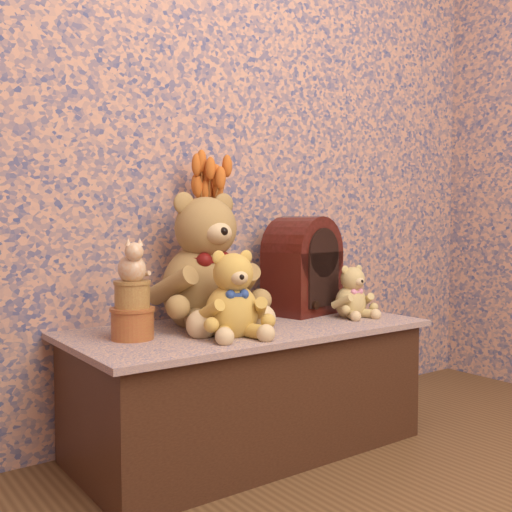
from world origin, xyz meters
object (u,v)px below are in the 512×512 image
(ceramic_vase, at_px, (207,295))
(teddy_small, at_px, (351,289))
(biscuit_tin_lower, at_px, (133,324))
(teddy_large, at_px, (203,254))
(teddy_medium, at_px, (232,290))
(cat_figurine, at_px, (132,259))
(cathedral_radio, at_px, (302,265))

(ceramic_vase, bearing_deg, teddy_small, -24.82)
(biscuit_tin_lower, bearing_deg, ceramic_vase, 22.43)
(teddy_large, height_order, teddy_medium, teddy_large)
(ceramic_vase, bearing_deg, biscuit_tin_lower, -157.57)
(teddy_large, xyz_separation_m, teddy_medium, (-0.03, -0.22, -0.10))
(teddy_medium, distance_m, teddy_small, 0.57)
(ceramic_vase, bearing_deg, cat_figurine, -157.57)
(teddy_small, distance_m, cathedral_radio, 0.21)
(teddy_large, relative_size, biscuit_tin_lower, 3.80)
(teddy_large, height_order, ceramic_vase, teddy_large)
(teddy_medium, bearing_deg, teddy_small, 18.56)
(teddy_medium, distance_m, ceramic_vase, 0.29)
(teddy_medium, distance_m, cathedral_radio, 0.52)
(teddy_large, relative_size, cathedral_radio, 1.30)
(teddy_large, distance_m, biscuit_tin_lower, 0.37)
(cat_figurine, bearing_deg, cathedral_radio, 18.26)
(cathedral_radio, bearing_deg, biscuit_tin_lower, 174.19)
(teddy_small, distance_m, biscuit_tin_lower, 0.84)
(teddy_medium, xyz_separation_m, ceramic_vase, (0.07, 0.27, -0.05))
(biscuit_tin_lower, bearing_deg, cathedral_radio, 6.58)
(teddy_large, relative_size, teddy_small, 2.35)
(teddy_large, bearing_deg, teddy_small, -15.04)
(teddy_large, distance_m, teddy_medium, 0.25)
(cathedral_radio, relative_size, ceramic_vase, 1.95)
(cathedral_radio, relative_size, biscuit_tin_lower, 2.92)
(teddy_medium, bearing_deg, cathedral_radio, 38.41)
(ceramic_vase, xyz_separation_m, cat_figurine, (-0.35, -0.14, 0.14))
(teddy_medium, xyz_separation_m, biscuit_tin_lower, (-0.27, 0.13, -0.10))
(cathedral_radio, bearing_deg, teddy_large, 166.43)
(ceramic_vase, distance_m, biscuit_tin_lower, 0.38)
(biscuit_tin_lower, xyz_separation_m, cat_figurine, (0.00, 0.00, 0.19))
(teddy_medium, distance_m, cat_figurine, 0.32)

